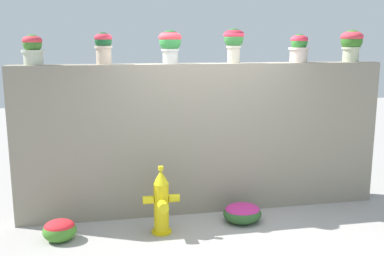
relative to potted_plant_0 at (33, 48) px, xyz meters
name	(u,v)px	position (x,y,z in m)	size (l,w,h in m)	color
ground_plane	(221,236)	(2.22, -0.97, -2.31)	(24.00, 24.00, 0.00)	#9B9792
stone_wall	(204,138)	(2.22, -0.03, -1.26)	(5.14, 0.35, 2.09)	gray
potted_plant_0	(33,48)	(0.00, 0.00, 0.00)	(0.28, 0.28, 0.38)	beige
potted_plant_1	(103,45)	(0.88, 0.00, 0.03)	(0.23, 0.23, 0.41)	beige
potted_plant_2	(170,43)	(1.75, -0.04, 0.06)	(0.31, 0.31, 0.44)	beige
potted_plant_3	(234,40)	(2.64, 0.00, 0.10)	(0.29, 0.29, 0.47)	beige
potted_plant_4	(299,47)	(3.60, -0.03, 0.01)	(0.29, 0.29, 0.40)	#C4B0A3
potted_plant_5	(352,42)	(4.43, 0.00, 0.07)	(0.32, 0.32, 0.46)	#BAC09C
fire_hydrant	(161,203)	(1.52, -0.74, -1.91)	(0.46, 0.37, 0.87)	yellow
flower_bush_left	(242,212)	(2.63, -0.60, -2.18)	(0.52, 0.47, 0.26)	#2C5528
flower_bush_right	(60,229)	(0.27, -0.70, -2.17)	(0.40, 0.36, 0.27)	#41802A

